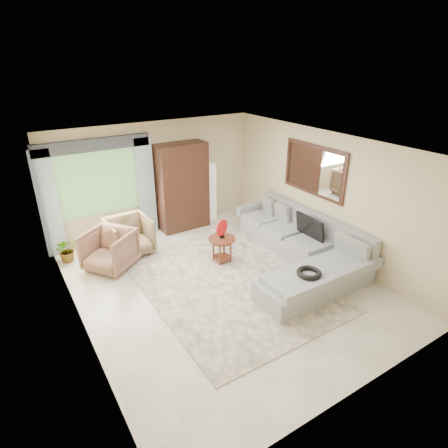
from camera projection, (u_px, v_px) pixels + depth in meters
ground at (223, 284)px, 7.05m from camera, size 6.00×6.00×0.00m
area_rug at (229, 282)px, 7.10m from camera, size 3.01×4.01×0.02m
sectional_sofa at (301, 251)px, 7.66m from camera, size 2.30×3.46×0.90m
tv_screen at (310, 227)px, 7.67m from camera, size 0.14×0.74×0.48m
garden_hose at (309, 273)px, 6.39m from camera, size 0.43×0.43×0.09m
coffee_table at (222, 249)px, 7.70m from camera, size 0.55×0.55×0.55m
red_disc at (222, 228)px, 7.49m from camera, size 0.33×0.14×0.34m
armchair_left at (109, 250)px, 7.43m from camera, size 1.23×1.22×0.81m
armchair_right at (129, 236)px, 8.00m from camera, size 0.89×0.92×0.81m
potted_plant at (67, 250)px, 7.75m from camera, size 0.53×0.48×0.52m
armoire at (182, 187)px, 8.99m from camera, size 1.20×0.55×2.10m
floor_lamp at (210, 192)px, 9.54m from camera, size 0.24×0.24×1.50m
window at (98, 183)px, 8.11m from camera, size 1.80×0.04×1.40m
curtain_left at (49, 205)px, 7.64m from camera, size 0.40×0.08×2.30m
curtain_right at (146, 187)px, 8.66m from camera, size 0.40×0.08×2.30m
valance at (93, 145)px, 7.71m from camera, size 2.40×0.12×0.26m
wall_mirror at (314, 170)px, 7.79m from camera, size 0.05×1.70×1.05m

